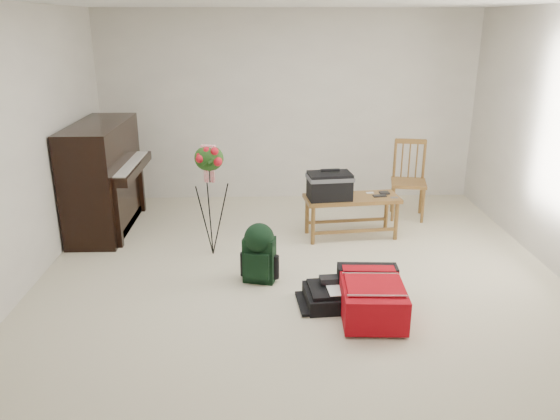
{
  "coord_description": "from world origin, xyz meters",
  "views": [
    {
      "loc": [
        -0.34,
        -4.56,
        2.34
      ],
      "look_at": [
        -0.18,
        0.35,
        0.63
      ],
      "focal_mm": 35.0,
      "sensor_mm": 36.0,
      "label": 1
    }
  ],
  "objects_px": {
    "red_suitcase": "(370,294)",
    "green_backpack": "(259,250)",
    "black_duffel": "(337,295)",
    "dining_chair": "(408,180)",
    "piano": "(105,179)",
    "flower_stand": "(211,201)",
    "bench": "(336,189)"
  },
  "relations": [
    {
      "from": "green_backpack",
      "to": "flower_stand",
      "type": "distance_m",
      "value": 0.87
    },
    {
      "from": "red_suitcase",
      "to": "flower_stand",
      "type": "distance_m",
      "value": 1.96
    },
    {
      "from": "dining_chair",
      "to": "flower_stand",
      "type": "distance_m",
      "value": 2.59
    },
    {
      "from": "black_duffel",
      "to": "green_backpack",
      "type": "distance_m",
      "value": 0.85
    },
    {
      "from": "dining_chair",
      "to": "red_suitcase",
      "type": "bearing_deg",
      "value": -99.38
    },
    {
      "from": "dining_chair",
      "to": "black_duffel",
      "type": "bearing_deg",
      "value": -106.11
    },
    {
      "from": "red_suitcase",
      "to": "green_backpack",
      "type": "height_order",
      "value": "green_backpack"
    },
    {
      "from": "piano",
      "to": "flower_stand",
      "type": "relative_size",
      "value": 1.24
    },
    {
      "from": "bench",
      "to": "red_suitcase",
      "type": "xyz_separation_m",
      "value": [
        0.08,
        -1.7,
        -0.4
      ]
    },
    {
      "from": "piano",
      "to": "red_suitcase",
      "type": "bearing_deg",
      "value": -37.48
    },
    {
      "from": "red_suitcase",
      "to": "black_duffel",
      "type": "height_order",
      "value": "red_suitcase"
    },
    {
      "from": "dining_chair",
      "to": "flower_stand",
      "type": "relative_size",
      "value": 0.8
    },
    {
      "from": "dining_chair",
      "to": "red_suitcase",
      "type": "relative_size",
      "value": 1.25
    },
    {
      "from": "bench",
      "to": "black_duffel",
      "type": "height_order",
      "value": "bench"
    },
    {
      "from": "piano",
      "to": "bench",
      "type": "xyz_separation_m",
      "value": [
        2.65,
        -0.39,
        -0.03
      ]
    },
    {
      "from": "piano",
      "to": "dining_chair",
      "type": "height_order",
      "value": "piano"
    },
    {
      "from": "green_backpack",
      "to": "piano",
      "type": "bearing_deg",
      "value": 154.57
    },
    {
      "from": "red_suitcase",
      "to": "flower_stand",
      "type": "relative_size",
      "value": 0.64
    },
    {
      "from": "red_suitcase",
      "to": "dining_chair",
      "type": "bearing_deg",
      "value": 72.15
    },
    {
      "from": "red_suitcase",
      "to": "black_duffel",
      "type": "relative_size",
      "value": 1.32
    },
    {
      "from": "black_duffel",
      "to": "green_backpack",
      "type": "bearing_deg",
      "value": 140.48
    },
    {
      "from": "red_suitcase",
      "to": "bench",
      "type": "bearing_deg",
      "value": 95.7
    },
    {
      "from": "black_duffel",
      "to": "green_backpack",
      "type": "relative_size",
      "value": 1.01
    },
    {
      "from": "black_duffel",
      "to": "green_backpack",
      "type": "xyz_separation_m",
      "value": [
        -0.67,
        0.47,
        0.23
      ]
    },
    {
      "from": "green_backpack",
      "to": "flower_stand",
      "type": "bearing_deg",
      "value": 141.19
    },
    {
      "from": "piano",
      "to": "bench",
      "type": "height_order",
      "value": "piano"
    },
    {
      "from": "bench",
      "to": "green_backpack",
      "type": "bearing_deg",
      "value": -134.65
    },
    {
      "from": "green_backpack",
      "to": "flower_stand",
      "type": "height_order",
      "value": "flower_stand"
    },
    {
      "from": "black_duffel",
      "to": "flower_stand",
      "type": "xyz_separation_m",
      "value": [
        -1.17,
        1.12,
        0.51
      ]
    },
    {
      "from": "black_duffel",
      "to": "flower_stand",
      "type": "distance_m",
      "value": 1.7
    },
    {
      "from": "dining_chair",
      "to": "red_suitcase",
      "type": "distance_m",
      "value": 2.57
    },
    {
      "from": "bench",
      "to": "green_backpack",
      "type": "relative_size",
      "value": 1.9
    }
  ]
}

